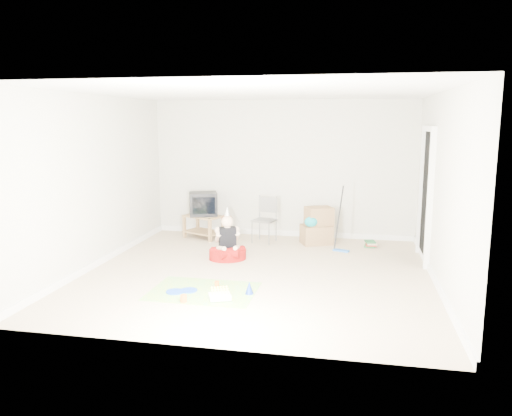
% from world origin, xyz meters
% --- Properties ---
extents(ground, '(5.00, 5.00, 0.00)m').
position_xyz_m(ground, '(0.00, 0.00, 0.00)').
color(ground, beige).
rests_on(ground, ground).
extents(doorway_recess, '(0.02, 0.90, 2.05)m').
position_xyz_m(doorway_recess, '(2.48, 1.20, 1.02)').
color(doorway_recess, black).
rests_on(doorway_recess, ground).
extents(tv_stand, '(0.82, 0.69, 0.44)m').
position_xyz_m(tv_stand, '(-1.43, 2.00, 0.26)').
color(tv_stand, olive).
rests_on(tv_stand, ground).
extents(crt_tv, '(0.63, 0.57, 0.44)m').
position_xyz_m(crt_tv, '(-1.43, 2.00, 0.66)').
color(crt_tv, black).
rests_on(crt_tv, tv_stand).
extents(folding_chair, '(0.46, 0.45, 0.84)m').
position_xyz_m(folding_chair, '(-0.24, 1.89, 0.41)').
color(folding_chair, gray).
rests_on(folding_chair, ground).
extents(cardboard_boxes, '(0.64, 0.60, 0.67)m').
position_xyz_m(cardboard_boxes, '(0.72, 1.96, 0.32)').
color(cardboard_boxes, '#99734A').
rests_on(cardboard_boxes, ground).
extents(floor_mop, '(0.29, 0.36, 1.10)m').
position_xyz_m(floor_mop, '(1.17, 1.49, 0.26)').
color(floor_mop, blue).
rests_on(floor_mop, ground).
extents(book_pile, '(0.22, 0.27, 0.11)m').
position_xyz_m(book_pile, '(1.68, 1.93, 0.05)').
color(book_pile, '#216531').
rests_on(book_pile, ground).
extents(seated_woman, '(0.78, 0.78, 0.86)m').
position_xyz_m(seated_woman, '(-0.62, 0.65, 0.19)').
color(seated_woman, '#9D110E').
rests_on(seated_woman, ground).
extents(party_mat, '(1.39, 1.01, 0.01)m').
position_xyz_m(party_mat, '(-0.55, -0.92, 0.00)').
color(party_mat, '#FE358C').
rests_on(party_mat, ground).
extents(birthday_cake, '(0.33, 0.30, 0.14)m').
position_xyz_m(birthday_cake, '(-0.25, -1.19, 0.04)').
color(birthday_cake, white).
rests_on(birthday_cake, party_mat).
extents(blue_plate_near, '(0.28, 0.28, 0.01)m').
position_xyz_m(blue_plate_near, '(-0.74, -0.95, 0.01)').
color(blue_plate_near, blue).
rests_on(blue_plate_near, party_mat).
extents(blue_plate_far, '(0.24, 0.24, 0.01)m').
position_xyz_m(blue_plate_far, '(-0.89, -1.04, 0.01)').
color(blue_plate_far, blue).
rests_on(blue_plate_far, party_mat).
extents(orange_cup_near, '(0.06, 0.06, 0.07)m').
position_xyz_m(orange_cup_near, '(-0.42, -0.70, 0.04)').
color(orange_cup_near, orange).
rests_on(orange_cup_near, party_mat).
extents(orange_cup_far, '(0.09, 0.09, 0.09)m').
position_xyz_m(orange_cup_far, '(-0.66, -1.36, 0.05)').
color(orange_cup_far, orange).
rests_on(orange_cup_far, party_mat).
extents(blue_party_hat, '(0.15, 0.15, 0.16)m').
position_xyz_m(blue_party_hat, '(0.07, -0.91, 0.09)').
color(blue_party_hat, blue).
rests_on(blue_party_hat, party_mat).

